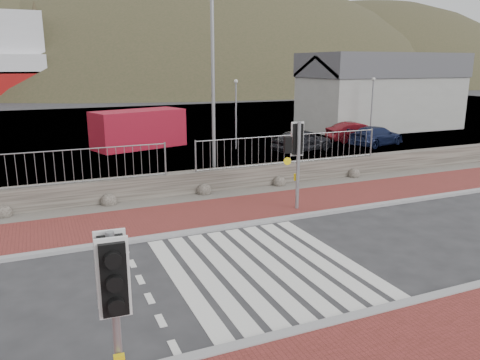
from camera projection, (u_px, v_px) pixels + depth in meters
name	position (u px, v px, depth m)	size (l,w,h in m)	color
ground	(263.00, 267.00, 11.84)	(220.00, 220.00, 0.00)	#28282B
sidewalk_far	(204.00, 214.00, 15.84)	(40.00, 3.00, 0.08)	maroon
kerb_near	(330.00, 324.00, 9.16)	(40.00, 0.25, 0.12)	gray
kerb_far	(220.00, 228.00, 14.50)	(40.00, 0.25, 0.12)	gray
zebra_crossing	(263.00, 267.00, 11.84)	(4.62, 5.60, 0.01)	silver
gravel_strip	(187.00, 199.00, 17.62)	(40.00, 1.50, 0.06)	#59544C
stone_wall	(180.00, 184.00, 18.23)	(40.00, 0.60, 0.90)	#423D36
railing	(180.00, 150.00, 17.77)	(18.07, 0.07, 1.22)	gray
quay	(106.00, 129.00, 36.68)	(120.00, 40.00, 0.50)	#4C4C4F
water	(72.00, 99.00, 67.85)	(220.00, 50.00, 0.05)	#3F4C54
harbor_building	(381.00, 91.00, 36.57)	(12.20, 6.20, 5.80)	#9E9E99
hills_backdrop	(106.00, 201.00, 98.28)	(254.00, 90.00, 100.00)	#333520
traffic_signal_near	(114.00, 290.00, 6.15)	(0.43, 0.28, 2.92)	gray
traffic_signal_far	(297.00, 147.00, 15.85)	(0.76, 0.34, 3.12)	gray
streetlight	(216.00, 75.00, 18.66)	(1.72, 0.26, 8.11)	gray
shipping_container	(139.00, 129.00, 28.51)	(5.46, 2.27, 2.27)	maroon
car_a	(302.00, 140.00, 27.29)	(1.56, 3.87, 1.32)	black
car_b	(357.00, 132.00, 30.67)	(1.36, 3.91, 1.29)	#540C12
car_c	(376.00, 136.00, 29.31)	(1.70, 4.18, 1.21)	#131C3D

